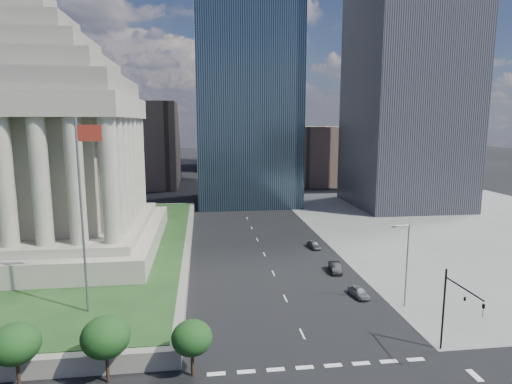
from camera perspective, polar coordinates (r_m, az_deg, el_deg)
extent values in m
plane|color=black|center=(122.28, -2.47, -0.84)|extent=(500.00, 500.00, 0.00)
cube|color=slate|center=(99.87, 27.11, -4.16)|extent=(68.00, 90.00, 0.03)
cylinder|color=slate|center=(46.63, -22.19, -3.23)|extent=(0.24, 0.24, 20.00)
cube|color=maroon|center=(45.35, -21.37, 7.33)|extent=(2.40, 0.05, 1.60)
cube|color=black|center=(115.91, -1.35, 13.50)|extent=(26.00, 26.00, 60.00)
cube|color=black|center=(120.52, 20.10, 22.44)|extent=(26.00, 28.00, 100.00)
cube|color=brown|center=(156.13, 8.41, 4.97)|extent=(20.00, 30.00, 20.00)
cube|color=brown|center=(151.52, -14.91, 6.14)|extent=(24.00, 30.00, 28.00)
cylinder|color=black|center=(45.40, 23.72, -14.13)|extent=(0.18, 0.18, 8.00)
cylinder|color=black|center=(42.10, 25.95, -11.46)|extent=(0.14, 5.50, 0.14)
cube|color=black|center=(40.29, 28.04, -13.78)|extent=(0.30, 0.30, 1.10)
cylinder|color=slate|center=(53.27, 19.46, -9.25)|extent=(0.16, 0.16, 10.00)
cylinder|color=slate|center=(51.59, 18.85, -4.27)|extent=(1.80, 0.12, 0.12)
cube|color=slate|center=(51.23, 17.93, -4.43)|extent=(0.50, 0.22, 0.14)
imported|color=gray|center=(56.01, 13.55, -12.81)|extent=(3.84, 2.00, 1.25)
imported|color=black|center=(63.90, 10.52, -9.86)|extent=(1.92, 4.21, 1.34)
imported|color=#505256|center=(74.84, 7.73, -6.96)|extent=(3.86, 2.01, 1.26)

